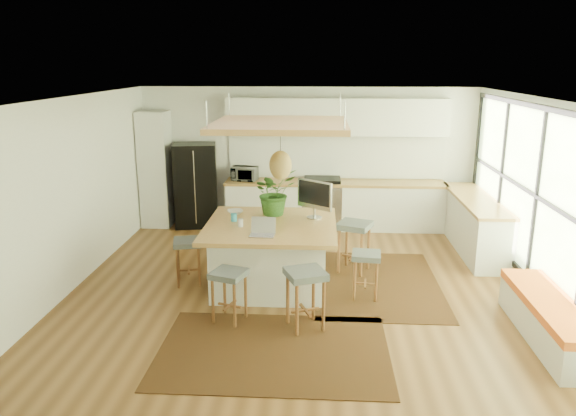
# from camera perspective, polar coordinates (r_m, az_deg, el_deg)

# --- Properties ---
(floor) EXTENTS (7.00, 7.00, 0.00)m
(floor) POSITION_cam_1_polar(r_m,az_deg,el_deg) (7.89, 1.24, -8.71)
(floor) COLOR brown
(floor) RESTS_ON ground
(ceiling) EXTENTS (7.00, 7.00, 0.00)m
(ceiling) POSITION_cam_1_polar(r_m,az_deg,el_deg) (7.24, 1.37, 11.25)
(ceiling) COLOR white
(ceiling) RESTS_ON ground
(wall_back) EXTENTS (6.50, 0.00, 6.50)m
(wall_back) POSITION_cam_1_polar(r_m,az_deg,el_deg) (10.88, 2.02, 5.33)
(wall_back) COLOR silver
(wall_back) RESTS_ON ground
(wall_front) EXTENTS (6.50, 0.00, 6.50)m
(wall_front) POSITION_cam_1_polar(r_m,az_deg,el_deg) (4.15, -0.60, -11.00)
(wall_front) COLOR silver
(wall_front) RESTS_ON ground
(wall_left) EXTENTS (0.00, 7.00, 7.00)m
(wall_left) POSITION_cam_1_polar(r_m,az_deg,el_deg) (8.24, -21.92, 1.12)
(wall_left) COLOR silver
(wall_left) RESTS_ON ground
(wall_right) EXTENTS (0.00, 7.00, 7.00)m
(wall_right) POSITION_cam_1_polar(r_m,az_deg,el_deg) (8.02, 25.18, 0.42)
(wall_right) COLOR silver
(wall_right) RESTS_ON ground
(window_wall) EXTENTS (0.10, 6.20, 2.60)m
(window_wall) POSITION_cam_1_polar(r_m,az_deg,el_deg) (8.00, 25.02, 0.77)
(window_wall) COLOR black
(window_wall) RESTS_ON wall_right
(pantry) EXTENTS (0.55, 0.60, 2.25)m
(pantry) POSITION_cam_1_polar(r_m,az_deg,el_deg) (11.08, -13.51, 3.92)
(pantry) COLOR silver
(pantry) RESTS_ON floor
(back_counter_base) EXTENTS (4.20, 0.60, 0.88)m
(back_counter_base) POSITION_cam_1_polar(r_m,az_deg,el_deg) (10.76, 4.86, 0.22)
(back_counter_base) COLOR silver
(back_counter_base) RESTS_ON floor
(back_counter_top) EXTENTS (4.24, 0.64, 0.05)m
(back_counter_top) POSITION_cam_1_polar(r_m,az_deg,el_deg) (10.65, 4.91, 2.61)
(back_counter_top) COLOR olive
(back_counter_top) RESTS_ON back_counter_base
(backsplash) EXTENTS (4.20, 0.02, 0.80)m
(backsplash) POSITION_cam_1_polar(r_m,az_deg,el_deg) (10.86, 4.93, 5.27)
(backsplash) COLOR white
(backsplash) RESTS_ON wall_back
(upper_cabinets) EXTENTS (4.20, 0.34, 0.70)m
(upper_cabinets) POSITION_cam_1_polar(r_m,az_deg,el_deg) (10.60, 5.04, 9.39)
(upper_cabinets) COLOR silver
(upper_cabinets) RESTS_ON wall_back
(range) EXTENTS (0.76, 0.62, 1.00)m
(range) POSITION_cam_1_polar(r_m,az_deg,el_deg) (10.74, 3.53, 0.55)
(range) COLOR #A5A5AA
(range) RESTS_ON floor
(right_counter_base) EXTENTS (0.60, 2.50, 0.88)m
(right_counter_base) POSITION_cam_1_polar(r_m,az_deg,el_deg) (9.98, 18.80, -1.72)
(right_counter_base) COLOR silver
(right_counter_base) RESTS_ON floor
(right_counter_top) EXTENTS (0.64, 2.54, 0.05)m
(right_counter_top) POSITION_cam_1_polar(r_m,az_deg,el_deg) (9.86, 19.02, 0.84)
(right_counter_top) COLOR olive
(right_counter_top) RESTS_ON right_counter_base
(window_bench) EXTENTS (0.52, 2.00, 0.50)m
(window_bench) POSITION_cam_1_polar(r_m,az_deg,el_deg) (7.21, 25.40, -10.46)
(window_bench) COLOR silver
(window_bench) RESTS_ON floor
(ceiling_panel) EXTENTS (1.86, 1.86, 0.80)m
(ceiling_panel) POSITION_cam_1_polar(r_m,az_deg,el_deg) (7.73, -0.79, 6.64)
(ceiling_panel) COLOR olive
(ceiling_panel) RESTS_ON ceiling
(rug_near) EXTENTS (2.60, 1.80, 0.01)m
(rug_near) POSITION_cam_1_polar(r_m,az_deg,el_deg) (6.42, -1.50, -14.57)
(rug_near) COLOR black
(rug_near) RESTS_ON floor
(rug_right) EXTENTS (1.80, 2.60, 0.01)m
(rug_right) POSITION_cam_1_polar(r_m,az_deg,el_deg) (8.29, 9.18, -7.68)
(rug_right) COLOR black
(rug_right) RESTS_ON floor
(fridge) EXTENTS (0.91, 0.77, 1.64)m
(fridge) POSITION_cam_1_polar(r_m,az_deg,el_deg) (10.92, -9.57, 2.90)
(fridge) COLOR black
(fridge) RESTS_ON floor
(island) EXTENTS (1.85, 1.85, 0.93)m
(island) POSITION_cam_1_polar(r_m,az_deg,el_deg) (7.98, -1.74, -4.84)
(island) COLOR olive
(island) RESTS_ON floor
(stool_near_left) EXTENTS (0.50, 0.50, 0.67)m
(stool_near_left) POSITION_cam_1_polar(r_m,az_deg,el_deg) (6.98, -6.10, -8.91)
(stool_near_left) COLOR #454B4C
(stool_near_left) RESTS_ON floor
(stool_near_right) EXTENTS (0.58, 0.58, 0.75)m
(stool_near_right) POSITION_cam_1_polar(r_m,az_deg,el_deg) (6.77, 1.82, -9.61)
(stool_near_right) COLOR #454B4C
(stool_near_right) RESTS_ON floor
(stool_right_front) EXTENTS (0.42, 0.42, 0.65)m
(stool_right_front) POSITION_cam_1_polar(r_m,az_deg,el_deg) (7.67, 8.05, -6.72)
(stool_right_front) COLOR #454B4C
(stool_right_front) RESTS_ON floor
(stool_right_back) EXTENTS (0.61, 0.61, 0.80)m
(stool_right_back) POSITION_cam_1_polar(r_m,az_deg,el_deg) (8.56, 6.83, -4.33)
(stool_right_back) COLOR #454B4C
(stool_right_back) RESTS_ON floor
(stool_left_side) EXTENTS (0.48, 0.48, 0.67)m
(stool_left_side) POSITION_cam_1_polar(r_m,az_deg,el_deg) (8.19, -10.29, -5.38)
(stool_left_side) COLOR #454B4C
(stool_left_side) RESTS_ON floor
(laptop) EXTENTS (0.35, 0.37, 0.25)m
(laptop) POSITION_cam_1_polar(r_m,az_deg,el_deg) (7.27, -2.71, -2.00)
(laptop) COLOR #A5A5AA
(laptop) RESTS_ON island
(monitor) EXTENTS (0.63, 0.55, 0.58)m
(monitor) POSITION_cam_1_polar(r_m,az_deg,el_deg) (8.06, 2.76, 0.74)
(monitor) COLOR #A5A5AA
(monitor) RESTS_ON island
(microwave) EXTENTS (0.51, 0.33, 0.32)m
(microwave) POSITION_cam_1_polar(r_m,az_deg,el_deg) (10.72, -4.52, 3.72)
(microwave) COLOR #A5A5AA
(microwave) RESTS_ON back_counter_top
(island_plant) EXTENTS (0.93, 0.95, 0.55)m
(island_plant) POSITION_cam_1_polar(r_m,az_deg,el_deg) (8.24, -1.42, 1.17)
(island_plant) COLOR #1E4C19
(island_plant) RESTS_ON island
(island_bowl) EXTENTS (0.30, 0.30, 0.06)m
(island_bowl) POSITION_cam_1_polar(r_m,az_deg,el_deg) (8.37, -5.50, -0.41)
(island_bowl) COLOR beige
(island_bowl) RESTS_ON island
(island_bottle_0) EXTENTS (0.07, 0.07, 0.19)m
(island_bottle_0) POSITION_cam_1_polar(r_m,az_deg,el_deg) (7.97, -5.65, -0.71)
(island_bottle_0) COLOR #319FC7
(island_bottle_0) RESTS_ON island
(island_bottle_1) EXTENTS (0.07, 0.07, 0.19)m
(island_bottle_1) POSITION_cam_1_polar(r_m,az_deg,el_deg) (7.71, -4.84, -1.23)
(island_bottle_1) COLOR silver
(island_bottle_1) RESTS_ON island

